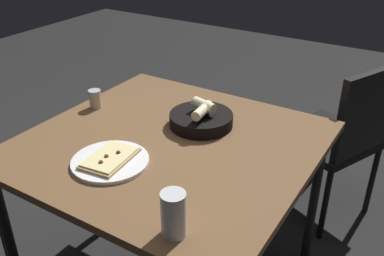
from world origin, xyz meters
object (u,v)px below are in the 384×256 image
object	(u,v)px
dining_table	(170,154)
chair_near	(342,132)
beer_glass	(174,216)
pepper_shaker	(95,100)
pizza_plate	(110,160)
bread_basket	(201,119)

from	to	relation	value
dining_table	chair_near	xyz separation A→B (m)	(-0.85, 0.46, -0.17)
chair_near	dining_table	bearing A→B (deg)	-28.53
beer_glass	chair_near	size ratio (longest dim) A/B	0.15
pepper_shaker	beer_glass	bearing A→B (deg)	56.60
dining_table	pepper_shaker	xyz separation A→B (m)	(-0.07, -0.44, 0.10)
beer_glass	pizza_plate	bearing A→B (deg)	-114.85
dining_table	pepper_shaker	size ratio (longest dim) A/B	12.96
dining_table	chair_near	world-z (taller)	chair_near
pepper_shaker	chair_near	bearing A→B (deg)	130.61
dining_table	chair_near	size ratio (longest dim) A/B	1.20
chair_near	pizza_plate	bearing A→B (deg)	-26.81
beer_glass	chair_near	distance (m)	1.31
pizza_plate	bread_basket	distance (m)	0.43
beer_glass	pepper_shaker	xyz separation A→B (m)	(-0.49, -0.74, -0.03)
dining_table	beer_glass	bearing A→B (deg)	35.84
dining_table	bread_basket	bearing A→B (deg)	167.21
pizza_plate	bread_basket	bearing A→B (deg)	162.82
bread_basket	beer_glass	xyz separation A→B (m)	(0.58, 0.26, 0.03)
pepper_shaker	chair_near	world-z (taller)	chair_near
pizza_plate	beer_glass	world-z (taller)	beer_glass
pizza_plate	beer_glass	xyz separation A→B (m)	(0.18, 0.39, 0.05)
pizza_plate	bread_basket	xyz separation A→B (m)	(-0.41, 0.13, 0.02)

